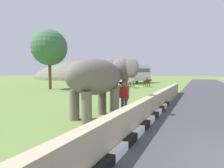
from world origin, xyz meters
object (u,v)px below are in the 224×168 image
at_px(person_handler, 124,96).
at_px(cow_near, 87,86).
at_px(bus_red, 103,73).
at_px(bus_white, 134,73).
at_px(cow_far, 147,81).
at_px(elephant, 101,78).
at_px(cow_mid, 132,82).

bearing_deg(person_handler, cow_near, 43.45).
relative_size(bus_red, bus_white, 0.96).
bearing_deg(bus_white, cow_far, -151.02).
xyz_separation_m(bus_red, cow_near, (-8.26, -2.36, -1.21)).
bearing_deg(cow_far, cow_near, 165.50).
xyz_separation_m(bus_white, cow_near, (-20.09, -1.53, -1.21)).
distance_m(elephant, person_handler, 1.69).
bearing_deg(bus_red, cow_far, -56.74).
height_order(bus_white, cow_mid, bus_white).
bearing_deg(elephant, cow_mid, 13.48).
bearing_deg(cow_near, bus_red, 15.95).
bearing_deg(person_handler, cow_far, 10.32).
height_order(elephant, person_handler, elephant).
height_order(bus_red, cow_far, bus_red).
xyz_separation_m(elephant, bus_white, (28.04, 7.20, 0.17)).
relative_size(elephant, cow_mid, 2.16).
xyz_separation_m(bus_red, cow_far, (3.55, -5.42, -1.21)).
xyz_separation_m(elephant, cow_near, (7.94, 5.68, -1.04)).
height_order(bus_red, bus_white, same).
distance_m(bus_red, bus_white, 11.86).
bearing_deg(cow_mid, elephant, -166.52).
bearing_deg(elephant, cow_far, 7.56).
distance_m(cow_near, cow_mid, 9.53).
xyz_separation_m(person_handler, bus_white, (26.89, 7.97, 1.16)).
bearing_deg(elephant, cow_near, 35.54).
xyz_separation_m(cow_near, cow_mid, (9.40, -1.52, 0.00)).
distance_m(person_handler, bus_red, 17.49).
distance_m(person_handler, bus_white, 28.07).
relative_size(person_handler, cow_far, 0.88).
distance_m(cow_mid, cow_far, 2.86).
bearing_deg(person_handler, bus_white, 16.51).
height_order(person_handler, cow_near, person_handler).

